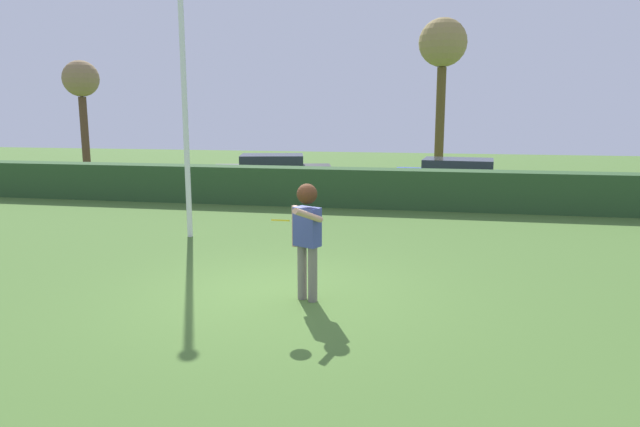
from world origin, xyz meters
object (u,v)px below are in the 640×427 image
Objects in this scene: birch_tree at (81,84)px; frisbee at (280,220)px; parked_car_blue at (458,176)px; willow_tree at (443,48)px; lamppost at (184,90)px; parked_car_black at (272,170)px; person at (307,229)px.

frisbee is at bearing -50.33° from birch_tree.
birch_tree reaches higher than parked_car_blue.
parked_car_blue is at bearing -16.67° from birch_tree.
frisbee is 11.96m from parked_car_blue.
frisbee is 19.46m from willow_tree.
frisbee is 5.76m from lamppost.
lamppost reaches higher than birch_tree.
lamppost is 0.87× the size of willow_tree.
parked_car_blue is at bearing -4.98° from parked_car_black.
parked_car_black is at bearing 108.08° from person.
lamppost is 15.75m from willow_tree.
lamppost is 16.12m from birch_tree.
lamppost is at bearing -111.24° from willow_tree.
parked_car_blue is at bearing 76.48° from person.
frisbee is at bearing -104.08° from parked_car_blue.
lamppost is at bearing -88.12° from parked_car_black.
frisbee is 12.67m from parked_car_black.
lamppost is (-3.28, 4.33, 1.93)m from frisbee.
person is 0.40× the size of parked_car_black.
willow_tree is (5.65, 14.54, 2.20)m from lamppost.
birch_tree is at bearing 130.52° from lamppost.
person is at bearing -71.92° from parked_car_black.
lamppost is at bearing -130.43° from parked_car_blue.
lamppost is 1.35× the size of parked_car_blue.
birch_tree is (-16.64, 4.98, 3.31)m from parked_car_blue.
person is 11.36m from parked_car_blue.
frisbee is at bearing -52.88° from lamppost.
parked_car_blue is at bearing -85.83° from willow_tree.
parked_car_black and parked_car_blue have the same top height.
parked_car_blue is (6.44, -0.56, 0.00)m from parked_car_black.
parked_car_blue is 17.69m from birch_tree.
birch_tree is (-10.46, 12.24, 0.74)m from lamppost.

